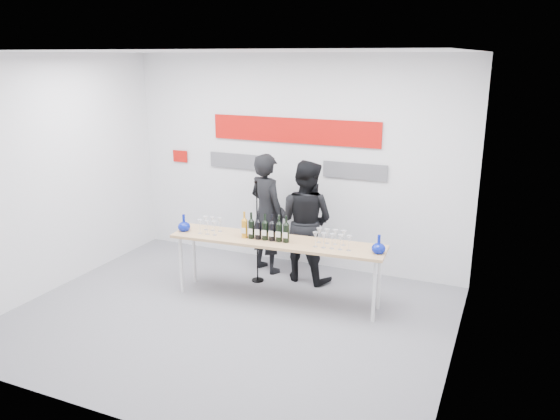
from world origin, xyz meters
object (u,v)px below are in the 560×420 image
(presenter_left, at_px, (267,213))
(presenter_right, at_px, (305,221))
(mic_stand, at_px, (257,251))
(tasting_table, at_px, (277,245))

(presenter_left, bearing_deg, presenter_right, -162.64)
(presenter_left, height_order, presenter_right, presenter_left)
(presenter_right, relative_size, mic_stand, 1.17)
(tasting_table, distance_m, mic_stand, 0.73)
(presenter_left, relative_size, mic_stand, 1.19)
(presenter_left, relative_size, presenter_right, 1.02)
(presenter_left, distance_m, mic_stand, 0.59)
(presenter_left, xyz_separation_m, mic_stand, (0.05, -0.42, -0.41))
(tasting_table, bearing_deg, presenter_left, 117.42)
(mic_stand, bearing_deg, presenter_left, 119.87)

